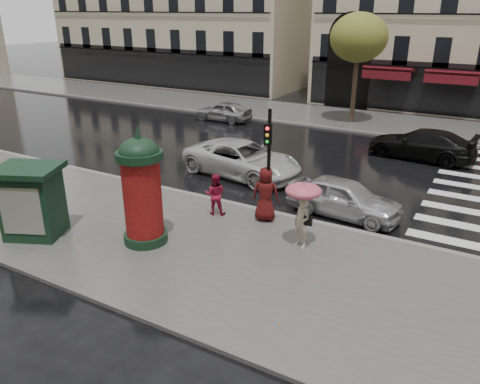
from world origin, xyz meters
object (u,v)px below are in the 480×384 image
Objects in this scene: car_far_silver at (223,111)px; morris_column at (142,188)px; woman_umbrella at (303,205)px; newsstand at (32,201)px; traffic_light at (268,156)px; car_white at (242,159)px; woman_red at (215,194)px; car_silver at (344,198)px; man_burgundy at (266,194)px; car_black at (421,144)px.

morris_column is at bearing 22.55° from car_far_silver.
woman_umbrella is 0.87× the size of newsstand.
newsstand is (-3.30, -1.37, -0.60)m from morris_column.
car_white is at bearing 128.82° from traffic_light.
woman_red reaches higher than car_silver.
woman_umbrella is 7.01m from car_white.
man_burgundy is (1.73, 0.43, 0.20)m from woman_red.
traffic_light is (1.86, 0.30, 1.58)m from woman_red.
morris_column is 7.18m from car_white.
newsstand is 8.89m from car_white.
car_black is at bearing 82.78° from woman_umbrella.
car_silver is (2.13, 1.90, -0.37)m from man_burgundy.
morris_column is at bearing 53.47° from woman_red.
traffic_light is at bearing 119.27° from man_burgundy.
traffic_light is 3.34m from car_silver.
newsstand is at bearing -25.96° from car_black.
man_burgundy reaches higher than car_black.
woman_umbrella is 8.34m from newsstand.
morris_column is 0.97× the size of traffic_light.
car_white is at bearing -39.11° from car_black.
woman_red is 0.30× the size of car_black.
morris_column is 3.62m from newsstand.
man_burgundy is 0.47× the size of car_silver.
car_white is (-5.19, 1.94, 0.06)m from car_silver.
man_burgundy is 7.40m from newsstand.
morris_column reaches higher than newsstand.
woman_umbrella is at bearing 24.29° from newsstand.
traffic_light is (2.63, 3.10, 0.54)m from morris_column.
car_black is 1.34× the size of car_far_silver.
morris_column reaches higher than woman_red.
morris_column is (-2.50, -3.23, 0.84)m from man_burgundy.
newsstand is at bearing -157.42° from morris_column.
man_burgundy is at bearing 52.24° from morris_column.
car_black is at bearing -2.62° from car_silver.
man_burgundy reaches higher than woman_red.
woman_umbrella is 4.78m from morris_column.
car_black is at bearing 73.29° from traffic_light.
traffic_light is at bearing 140.36° from car_silver.
woman_umbrella reaches higher than car_far_silver.
newsstand reaches higher than man_burgundy.
woman_umbrella is at bearing 147.04° from woman_red.
car_black reaches higher than car_silver.
newsstand is (-4.07, -4.17, 0.43)m from woman_red.
man_burgundy is 10.76m from car_black.
car_far_silver is at bearing 52.34° from car_silver.
traffic_light is (0.13, -0.12, 1.38)m from man_burgundy.
traffic_light is 15.77m from car_far_silver.
woman_red is 0.62× the size of newsstand.
woman_red is at bearing 29.58° from car_far_silver.
traffic_light reaches higher than newsstand.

